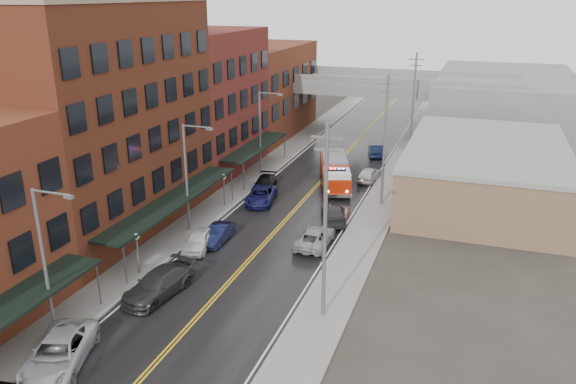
% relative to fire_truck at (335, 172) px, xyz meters
% --- Properties ---
extents(road, '(11.00, 160.00, 0.02)m').
position_rel_fire_truck_xyz_m(road, '(-1.79, -8.63, -1.64)').
color(road, black).
rests_on(road, ground).
extents(sidewalk_left, '(3.00, 160.00, 0.15)m').
position_rel_fire_truck_xyz_m(sidewalk_left, '(-9.09, -8.63, -1.57)').
color(sidewalk_left, slate).
rests_on(sidewalk_left, ground).
extents(sidewalk_right, '(3.00, 160.00, 0.15)m').
position_rel_fire_truck_xyz_m(sidewalk_right, '(5.51, -8.63, -1.57)').
color(sidewalk_right, slate).
rests_on(sidewalk_right, ground).
extents(curb_left, '(0.30, 160.00, 0.15)m').
position_rel_fire_truck_xyz_m(curb_left, '(-7.44, -8.63, -1.57)').
color(curb_left, gray).
rests_on(curb_left, ground).
extents(curb_right, '(0.30, 160.00, 0.15)m').
position_rel_fire_truck_xyz_m(curb_right, '(3.86, -8.63, -1.57)').
color(curb_right, gray).
rests_on(curb_right, ground).
extents(brick_building_b, '(9.00, 20.00, 18.00)m').
position_rel_fire_truck_xyz_m(brick_building_b, '(-15.09, -15.63, 7.35)').
color(brick_building_b, '#512215').
rests_on(brick_building_b, ground).
extents(brick_building_c, '(9.00, 15.00, 15.00)m').
position_rel_fire_truck_xyz_m(brick_building_c, '(-15.09, 1.87, 5.85)').
color(brick_building_c, '#5D211B').
rests_on(brick_building_c, ground).
extents(brick_building_far, '(9.00, 20.00, 12.00)m').
position_rel_fire_truck_xyz_m(brick_building_far, '(-15.09, 19.37, 4.35)').
color(brick_building_far, maroon).
rests_on(brick_building_far, ground).
extents(tan_building, '(14.00, 22.00, 5.00)m').
position_rel_fire_truck_xyz_m(tan_building, '(14.21, 1.37, 0.85)').
color(tan_building, '#805F45').
rests_on(tan_building, ground).
extents(right_far_block, '(18.00, 30.00, 8.00)m').
position_rel_fire_truck_xyz_m(right_far_block, '(16.21, 31.37, 2.35)').
color(right_far_block, slate).
rests_on(right_far_block, ground).
extents(awning_1, '(2.60, 18.00, 3.09)m').
position_rel_fire_truck_xyz_m(awning_1, '(-9.28, -15.63, 1.34)').
color(awning_1, black).
rests_on(awning_1, ground).
extents(awning_2, '(2.60, 13.00, 3.09)m').
position_rel_fire_truck_xyz_m(awning_2, '(-9.28, 1.87, 1.34)').
color(awning_2, black).
rests_on(awning_2, ground).
extents(globe_lamp_1, '(0.44, 0.44, 3.12)m').
position_rel_fire_truck_xyz_m(globe_lamp_1, '(-8.19, -22.63, 0.67)').
color(globe_lamp_1, '#59595B').
rests_on(globe_lamp_1, ground).
extents(globe_lamp_2, '(0.44, 0.44, 3.12)m').
position_rel_fire_truck_xyz_m(globe_lamp_2, '(-8.19, -8.63, 0.67)').
color(globe_lamp_2, '#59595B').
rests_on(globe_lamp_2, ground).
extents(street_lamp_0, '(2.64, 0.22, 9.00)m').
position_rel_fire_truck_xyz_m(street_lamp_0, '(-8.34, -30.63, 3.54)').
color(street_lamp_0, '#59595B').
rests_on(street_lamp_0, ground).
extents(street_lamp_1, '(2.64, 0.22, 9.00)m').
position_rel_fire_truck_xyz_m(street_lamp_1, '(-8.34, -14.63, 3.54)').
color(street_lamp_1, '#59595B').
rests_on(street_lamp_1, ground).
extents(street_lamp_2, '(2.64, 0.22, 9.00)m').
position_rel_fire_truck_xyz_m(street_lamp_2, '(-8.34, 1.37, 3.54)').
color(street_lamp_2, '#59595B').
rests_on(street_lamp_2, ground).
extents(utility_pole_0, '(1.80, 0.24, 12.00)m').
position_rel_fire_truck_xyz_m(utility_pole_0, '(5.41, -23.63, 4.66)').
color(utility_pole_0, '#59595B').
rests_on(utility_pole_0, ground).
extents(utility_pole_1, '(1.80, 0.24, 12.00)m').
position_rel_fire_truck_xyz_m(utility_pole_1, '(5.41, -3.63, 4.66)').
color(utility_pole_1, '#59595B').
rests_on(utility_pole_1, ground).
extents(utility_pole_2, '(1.80, 0.24, 12.00)m').
position_rel_fire_truck_xyz_m(utility_pole_2, '(5.41, 16.37, 4.66)').
color(utility_pole_2, '#59595B').
rests_on(utility_pole_2, ground).
extents(overpass, '(40.00, 10.00, 7.50)m').
position_rel_fire_truck_xyz_m(overpass, '(-1.79, 23.37, 4.34)').
color(overpass, slate).
rests_on(overpass, ground).
extents(fire_truck, '(5.27, 8.72, 3.04)m').
position_rel_fire_truck_xyz_m(fire_truck, '(0.00, 0.00, 0.00)').
color(fire_truck, '#A81E07').
rests_on(fire_truck, ground).
extents(parked_car_left_2, '(4.50, 6.48, 1.64)m').
position_rel_fire_truck_xyz_m(parked_car_left_2, '(-6.42, -32.83, -0.82)').
color(parked_car_left_2, '#AAAEB2').
rests_on(parked_car_left_2, ground).
extents(parked_car_left_3, '(3.12, 5.96, 1.65)m').
position_rel_fire_truck_xyz_m(parked_car_left_3, '(-5.39, -24.67, -0.82)').
color(parked_car_left_3, '#2B2B2E').
rests_on(parked_car_left_3, ground).
extents(parked_car_left_4, '(2.43, 4.58, 1.48)m').
position_rel_fire_truck_xyz_m(parked_car_left_4, '(-6.19, -17.43, -0.90)').
color(parked_car_left_4, silver).
rests_on(parked_car_left_4, ground).
extents(parked_car_left_5, '(1.54, 4.12, 1.34)m').
position_rel_fire_truck_xyz_m(parked_car_left_5, '(-5.39, -15.83, -0.97)').
color(parked_car_left_5, black).
rests_on(parked_car_left_5, ground).
extents(parked_car_left_6, '(3.25, 5.49, 1.43)m').
position_rel_fire_truck_xyz_m(parked_car_left_6, '(-5.39, -6.59, -0.93)').
color(parked_car_left_6, '#14144B').
rests_on(parked_car_left_6, ground).
extents(parked_car_left_7, '(2.76, 5.08, 1.40)m').
position_rel_fire_truck_xyz_m(parked_car_left_7, '(-6.31, -3.39, -0.95)').
color(parked_car_left_7, black).
rests_on(parked_car_left_7, ground).
extents(parked_car_right_0, '(2.36, 5.09, 1.41)m').
position_rel_fire_truck_xyz_m(parked_car_right_0, '(2.06, -14.00, -0.94)').
color(parked_car_right_0, gray).
rests_on(parked_car_right_0, ground).
extents(parked_car_right_1, '(3.44, 5.27, 1.42)m').
position_rel_fire_truck_xyz_m(parked_car_right_1, '(2.19, -8.83, -0.93)').
color(parked_car_right_1, '#2A2B2D').
rests_on(parked_car_right_1, ground).
extents(parked_car_right_2, '(2.20, 4.42, 1.45)m').
position_rel_fire_truck_xyz_m(parked_car_right_2, '(2.92, 3.17, -0.92)').
color(parked_car_right_2, silver).
rests_on(parked_car_right_2, ground).
extents(parked_car_right_3, '(2.62, 4.67, 1.46)m').
position_rel_fire_truck_xyz_m(parked_car_right_3, '(1.82, 12.74, -0.92)').
color(parked_car_right_3, black).
rests_on(parked_car_right_3, ground).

